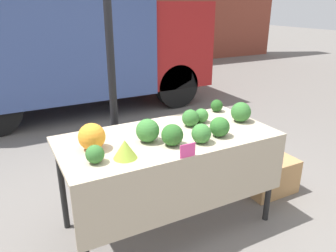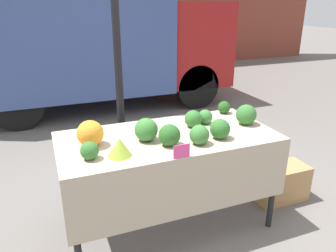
{
  "view_description": "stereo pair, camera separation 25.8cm",
  "coord_description": "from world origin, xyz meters",
  "px_view_note": "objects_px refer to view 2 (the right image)",
  "views": [
    {
      "loc": [
        -1.13,
        -2.14,
        1.84
      ],
      "look_at": [
        0.0,
        0.0,
        0.92
      ],
      "focal_mm": 35.0,
      "sensor_mm": 36.0,
      "label": 1
    },
    {
      "loc": [
        -0.89,
        -2.25,
        1.84
      ],
      "look_at": [
        0.0,
        0.0,
        0.92
      ],
      "focal_mm": 35.0,
      "sensor_mm": 36.0,
      "label": 2
    }
  ],
  "objects_px": {
    "parked_truck": "(92,34)",
    "produce_crate": "(281,183)",
    "orange_cauliflower": "(90,134)",
    "price_sign": "(182,151)"
  },
  "relations": [
    {
      "from": "price_sign",
      "to": "produce_crate",
      "type": "xyz_separation_m",
      "value": [
        1.24,
        0.36,
        -0.72
      ]
    },
    {
      "from": "parked_truck",
      "to": "price_sign",
      "type": "height_order",
      "value": "parked_truck"
    },
    {
      "from": "parked_truck",
      "to": "produce_crate",
      "type": "xyz_separation_m",
      "value": [
        1.11,
        -3.83,
        -1.13
      ]
    },
    {
      "from": "orange_cauliflower",
      "to": "produce_crate",
      "type": "relative_size",
      "value": 0.38
    },
    {
      "from": "orange_cauliflower",
      "to": "price_sign",
      "type": "distance_m",
      "value": 0.69
    },
    {
      "from": "parked_truck",
      "to": "orange_cauliflower",
      "type": "distance_m",
      "value": 3.84
    },
    {
      "from": "orange_cauliflower",
      "to": "produce_crate",
      "type": "height_order",
      "value": "orange_cauliflower"
    },
    {
      "from": "parked_truck",
      "to": "produce_crate",
      "type": "bearing_deg",
      "value": -73.86
    },
    {
      "from": "orange_cauliflower",
      "to": "price_sign",
      "type": "bearing_deg",
      "value": -38.41
    },
    {
      "from": "parked_truck",
      "to": "price_sign",
      "type": "distance_m",
      "value": 4.22
    }
  ]
}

